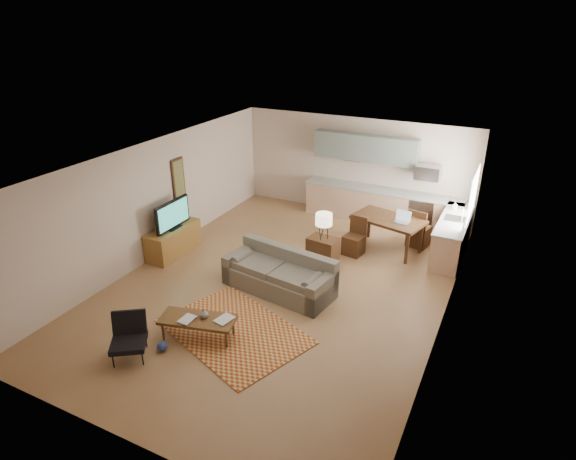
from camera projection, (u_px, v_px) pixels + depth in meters
The scene contains 25 objects.
room at pixel (281, 226), 9.55m from camera, with size 9.00×9.00×9.00m.
kitchen_counter_back at pixel (381, 206), 12.97m from camera, with size 4.26×0.64×0.92m, color tan, non-canonical shape.
kitchen_counter_right at pixel (452, 237), 11.19m from camera, with size 0.64×2.26×0.92m, color tan, non-canonical shape.
kitchen_range at pixel (422, 213), 12.53m from camera, with size 0.62×0.62×0.90m, color #A5A8AD.
kitchen_microwave at pixel (428, 172), 12.09m from camera, with size 0.62×0.40×0.35m, color #A5A8AD.
upper_cabinets at pixel (365, 148), 12.71m from camera, with size 2.80×0.34×0.70m, color slate.
window_right at pixel (473, 195), 10.61m from camera, with size 0.02×1.40×1.05m, color white.
wall_art_left at pixel (179, 181), 11.49m from camera, with size 0.06×0.42×1.10m, color olive, non-canonical shape.
triptych at pixel (352, 152), 13.07m from camera, with size 1.70×0.04×0.50m, color beige, non-canonical shape.
rug at pixel (234, 331), 8.64m from camera, with size 2.55×1.77×0.02m, color #983613.
sofa at pixel (279, 273), 9.75m from camera, with size 2.38×1.04×0.83m, color #60594B, non-canonical shape.
coffee_table at pixel (198, 328), 8.41m from camera, with size 1.32×0.53×0.40m, color #4E3015, non-canonical shape.
book_a at pixel (182, 318), 8.33m from camera, with size 0.23×0.30×0.03m, color maroon.
book_b at pixel (220, 317), 8.35m from camera, with size 0.30×0.37×0.02m, color navy.
vase at pixel (204, 313), 8.33m from camera, with size 0.19×0.19×0.17m, color black.
armchair at pixel (128, 339), 7.85m from camera, with size 0.64×0.64×0.74m, color black, non-canonical shape.
tv_credenza at pixel (173, 240), 11.30m from camera, with size 0.56×1.44×0.67m, color brown, non-canonical shape.
tv at pixel (172, 215), 11.00m from camera, with size 0.11×1.11×0.67m, color black, non-canonical shape.
console_table at pixel (323, 254), 10.60m from camera, with size 0.64×0.43×0.75m, color #361F10, non-canonical shape.
table_lamp at pixel (324, 226), 10.32m from camera, with size 0.36×0.36×0.60m, color beige, non-canonical shape.
dining_table at pixel (387, 234), 11.45m from camera, with size 1.61×0.93×0.82m, color #361F10, non-canonical shape.
dining_chair_near at pixel (354, 236), 11.23m from camera, with size 0.43×0.45×0.91m, color #361F10, non-canonical shape.
dining_chair_far at pixel (420, 227), 11.62m from camera, with size 0.47×0.49×0.98m, color #361F10, non-canonical shape.
laptop at pixel (402, 217), 11.01m from camera, with size 0.34×0.26×0.26m, color #A5A8AD, non-canonical shape.
soap_bottle at pixel (455, 206), 11.47m from camera, with size 0.10×0.10×0.19m, color beige.
Camera 1 is at (3.97, -7.76, 5.25)m, focal length 30.00 mm.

